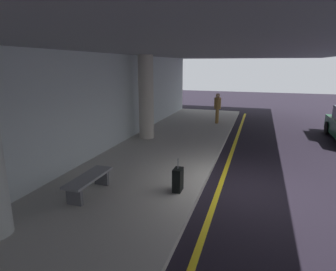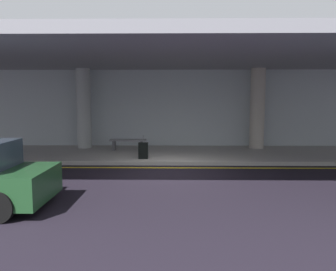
{
  "view_description": "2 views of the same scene",
  "coord_description": "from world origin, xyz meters",
  "views": [
    {
      "loc": [
        -7.74,
        -0.31,
        3.4
      ],
      "look_at": [
        1.33,
        2.59,
        1.02
      ],
      "focal_mm": 30.65,
      "sensor_mm": 36.0,
      "label": 1
    },
    {
      "loc": [
        0.14,
        -11.27,
        2.47
      ],
      "look_at": [
        -0.06,
        1.3,
        1.07
      ],
      "focal_mm": 36.47,
      "sensor_mm": 36.0,
      "label": 2
    }
  ],
  "objects": [
    {
      "name": "ground_plane",
      "position": [
        0.0,
        0.0,
        0.0
      ],
      "size": [
        60.0,
        60.0,
        0.0
      ],
      "primitive_type": "plane",
      "color": "black"
    },
    {
      "name": "sidewalk",
      "position": [
        0.0,
        3.1,
        0.07
      ],
      "size": [
        26.0,
        4.2,
        0.15
      ],
      "primitive_type": "cube",
      "color": "#ABA8A0",
      "rests_on": "ground"
    },
    {
      "name": "lane_stripe_yellow",
      "position": [
        0.0,
        0.59,
        0.0
      ],
      "size": [
        26.0,
        0.14,
        0.01
      ],
      "primitive_type": "cube",
      "color": "yellow",
      "rests_on": "ground"
    },
    {
      "name": "support_column_center",
      "position": [
        4.0,
        4.46,
        1.97
      ],
      "size": [
        0.66,
        0.66,
        3.65
      ],
      "primitive_type": "cylinder",
      "color": "#AFA79A",
      "rests_on": "sidewalk"
    },
    {
      "name": "ceiling_overhang",
      "position": [
        0.0,
        2.6,
        3.95
      ],
      "size": [
        28.0,
        13.2,
        0.3
      ],
      "primitive_type": "cube",
      "color": "gray",
      "rests_on": "support_column_far_left"
    },
    {
      "name": "terminal_back_wall",
      "position": [
        0.0,
        5.35,
        1.9
      ],
      "size": [
        26.0,
        0.3,
        3.8
      ],
      "primitive_type": "cube",
      "color": "#B0BABD",
      "rests_on": "ground"
    },
    {
      "name": "traveler_with_luggage",
      "position": [
        8.34,
        1.92,
        1.11
      ],
      "size": [
        0.38,
        0.38,
        1.68
      ],
      "rotation": [
        0.0,
        0.0,
        1.79
      ],
      "color": "olive",
      "rests_on": "sidewalk"
    },
    {
      "name": "suitcase_upright_primary",
      "position": [
        -1.0,
        1.58,
        0.46
      ],
      "size": [
        0.36,
        0.22,
        0.9
      ],
      "rotation": [
        0.0,
        0.0,
        0.06
      ],
      "color": "black",
      "rests_on": "sidewalk"
    },
    {
      "name": "bench_metal",
      "position": [
        -1.87,
        3.7,
        0.5
      ],
      "size": [
        1.6,
        0.5,
        0.48
      ],
      "color": "slate",
      "rests_on": "sidewalk"
    }
  ]
}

